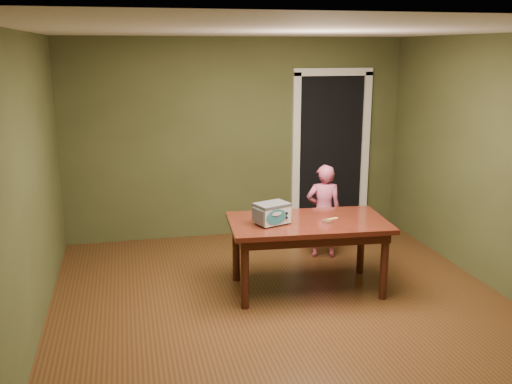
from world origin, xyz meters
TOP-DOWN VIEW (x-y plane):
  - floor at (0.00, 0.00)m, footprint 5.00×5.00m
  - room_shell at (0.00, 0.00)m, footprint 4.52×5.02m
  - doorway at (1.30, 2.78)m, footprint 1.10×0.66m
  - dining_table at (0.34, 0.50)m, footprint 1.66×1.01m
  - toy_oven at (-0.05, 0.47)m, footprint 0.40×0.33m
  - baking_pan at (0.51, 0.39)m, footprint 0.10×0.10m
  - spatula at (0.57, 0.48)m, footprint 0.18×0.07m
  - child at (0.82, 1.38)m, footprint 0.46×0.35m

SIDE VIEW (x-z plane):
  - floor at x=0.00m, z-range 0.00..0.00m
  - child at x=0.82m, z-range 0.00..1.14m
  - dining_table at x=0.34m, z-range 0.28..1.03m
  - spatula at x=0.57m, z-range 0.75..0.76m
  - baking_pan at x=0.51m, z-range 0.75..0.77m
  - toy_oven at x=-0.05m, z-range 0.76..0.97m
  - doorway at x=1.30m, z-range -0.07..2.18m
  - room_shell at x=0.00m, z-range 0.40..3.01m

